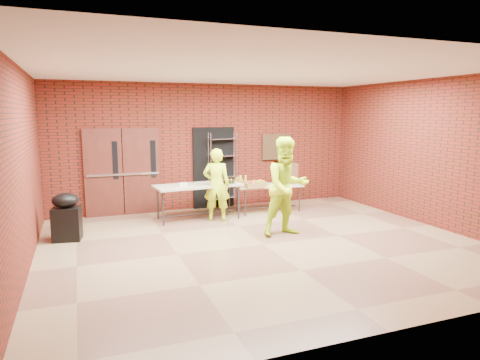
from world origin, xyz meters
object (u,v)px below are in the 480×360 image
object	(u,v)px
wire_rack	(223,171)
coffee_dispenser	(288,173)
covered_grill	(66,217)
volunteer_man	(287,187)
table_right	(268,187)
table_left	(198,187)
volunteer_woman	(217,185)

from	to	relation	value
wire_rack	coffee_dispenser	distance (m)	1.69
covered_grill	volunteer_man	world-z (taller)	volunteer_man
table_right	coffee_dispenser	xyz separation A→B (m)	(0.59, 0.08, 0.31)
table_left	volunteer_man	size ratio (longest dim) A/B	1.03
wire_rack	table_right	distance (m)	1.29
table_right	coffee_dispenser	distance (m)	0.67
volunteer_man	table_left	bearing A→B (deg)	121.45
table_right	volunteer_woman	distance (m)	1.57
table_right	volunteer_man	world-z (taller)	volunteer_man
wire_rack	table_right	xyz separation A→B (m)	(0.93, -0.81, -0.36)
wire_rack	volunteer_man	size ratio (longest dim) A/B	0.99
table_right	volunteer_man	bearing A→B (deg)	-99.66
table_right	volunteer_woman	world-z (taller)	volunteer_woman
volunteer_woman	table_left	bearing A→B (deg)	-17.78
table_right	coffee_dispenser	size ratio (longest dim) A/B	3.33
covered_grill	wire_rack	bearing A→B (deg)	33.67
table_right	volunteer_woman	xyz separation A→B (m)	(-1.50, -0.43, 0.21)
table_left	covered_grill	size ratio (longest dim) A/B	2.21
volunteer_man	table_right	bearing A→B (deg)	72.34
wire_rack	table_right	bearing A→B (deg)	-52.16
coffee_dispenser	wire_rack	bearing A→B (deg)	154.09
wire_rack	table_left	bearing A→B (deg)	-145.38
table_left	table_right	bearing A→B (deg)	-1.10
volunteer_woman	covered_grill	bearing A→B (deg)	30.18
table_left	volunteer_man	bearing A→B (deg)	-60.58
coffee_dispenser	covered_grill	size ratio (longest dim) A/B	0.55
table_right	covered_grill	world-z (taller)	covered_grill
wire_rack	table_left	xyz separation A→B (m)	(-0.93, -0.94, -0.23)
volunteer_woman	wire_rack	bearing A→B (deg)	-92.42
table_right	volunteer_man	xyz separation A→B (m)	(-0.53, -2.05, 0.37)
coffee_dispenser	covered_grill	bearing A→B (deg)	-169.77
volunteer_man	coffee_dispenser	bearing A→B (deg)	59.12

